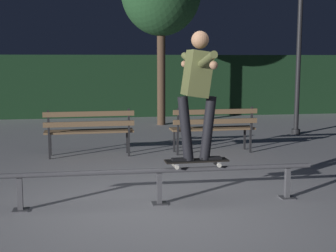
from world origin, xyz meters
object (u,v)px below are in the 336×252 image
Objects in this scene: skateboarder at (197,85)px; park_bench_left_center at (214,125)px; skateboard at (197,161)px; grind_rail at (159,177)px; park_bench_leftmost at (89,128)px; lamp_post_right at (300,27)px.

skateboarder is 0.97× the size of park_bench_left_center.
park_bench_left_center is at bearing 72.05° from skateboard.
skateboarder is (0.46, 0.00, 1.11)m from grind_rail.
park_bench_leftmost is 5.52m from lamp_post_right.
skateboarder reaches higher than park_bench_left_center.
park_bench_left_center reaches higher than skateboard.
skateboard is at bearing -177.25° from skateboarder.
park_bench_leftmost is at bearing 105.92° from grind_rail.
park_bench_leftmost is at bearing -158.02° from lamp_post_right.
park_bench_left_center is (0.98, 3.02, -0.92)m from skateboarder.
lamp_post_right is at bearing 51.57° from grind_rail.
park_bench_leftmost is (-1.32, 3.02, 0.01)m from skateboard.
skateboarder is 0.40× the size of lamp_post_right.
skateboard is 3.18m from park_bench_left_center.
skateboard is at bearing -107.95° from park_bench_left_center.
lamp_post_right reaches higher than park_bench_leftmost.
grind_rail is 6.68m from lamp_post_right.
skateboarder is at bearing 2.75° from skateboard.
grind_rail is 3.15m from park_bench_leftmost.
park_bench_left_center is at bearing -142.17° from lamp_post_right.
park_bench_leftmost reaches higher than skateboard.
skateboarder reaches higher than grind_rail.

